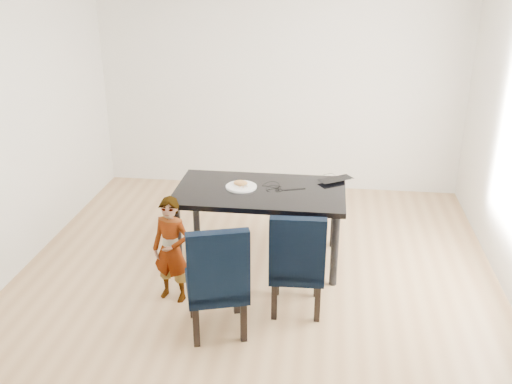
# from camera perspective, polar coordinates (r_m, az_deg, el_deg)

# --- Properties ---
(floor) EXTENTS (4.50, 5.00, 0.01)m
(floor) POSITION_cam_1_polar(r_m,az_deg,el_deg) (5.28, -0.28, -9.43)
(floor) COLOR tan
(floor) RESTS_ON ground
(wall_back) EXTENTS (4.50, 0.01, 2.70)m
(wall_back) POSITION_cam_1_polar(r_m,az_deg,el_deg) (7.12, 2.42, 10.86)
(wall_back) COLOR white
(wall_back) RESTS_ON ground
(wall_front) EXTENTS (4.50, 0.01, 2.70)m
(wall_front) POSITION_cam_1_polar(r_m,az_deg,el_deg) (2.49, -8.22, -13.26)
(wall_front) COLOR white
(wall_front) RESTS_ON ground
(dining_table) EXTENTS (1.60, 0.90, 0.75)m
(dining_table) POSITION_cam_1_polar(r_m,az_deg,el_deg) (5.53, 0.40, -3.36)
(dining_table) COLOR black
(dining_table) RESTS_ON floor
(chair_left) EXTENTS (0.59, 0.60, 0.97)m
(chair_left) POSITION_cam_1_polar(r_m,az_deg,el_deg) (4.50, -4.00, -8.41)
(chair_left) COLOR black
(chair_left) RESTS_ON floor
(chair_right) EXTENTS (0.46, 0.48, 0.93)m
(chair_right) POSITION_cam_1_polar(r_m,az_deg,el_deg) (4.77, 4.14, -6.72)
(chair_right) COLOR black
(chair_right) RESTS_ON floor
(child) EXTENTS (0.39, 0.30, 0.95)m
(child) POSITION_cam_1_polar(r_m,az_deg,el_deg) (4.93, -8.46, -5.74)
(child) COLOR #FF4815
(child) RESTS_ON floor
(plate) EXTENTS (0.37, 0.37, 0.02)m
(plate) POSITION_cam_1_polar(r_m,az_deg,el_deg) (5.42, -1.49, 0.53)
(plate) COLOR silver
(plate) RESTS_ON dining_table
(sandwich) EXTENTS (0.14, 0.07, 0.06)m
(sandwich) POSITION_cam_1_polar(r_m,az_deg,el_deg) (5.42, -1.56, 0.92)
(sandwich) COLOR #A3703A
(sandwich) RESTS_ON plate
(laptop) EXTENTS (0.41, 0.38, 0.03)m
(laptop) POSITION_cam_1_polar(r_m,az_deg,el_deg) (5.66, 7.69, 1.36)
(laptop) COLOR black
(laptop) RESTS_ON dining_table
(cable_tangle) EXTENTS (0.18, 0.18, 0.01)m
(cable_tangle) POSITION_cam_1_polar(r_m,az_deg,el_deg) (5.38, 1.80, 0.26)
(cable_tangle) COLOR black
(cable_tangle) RESTS_ON dining_table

